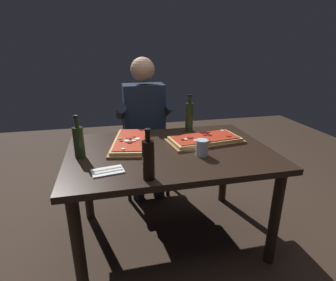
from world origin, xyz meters
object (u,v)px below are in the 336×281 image
at_px(tumbler_near_camera, 202,149).
at_px(diner_chair, 144,143).
at_px(seated_diner, 145,122).
at_px(pizza_rectangular_front, 205,140).
at_px(pizza_rectangular_left, 131,142).
at_px(dining_table, 170,162).
at_px(vinegar_bottle_green, 148,159).
at_px(oil_bottle_amber, 79,141).
at_px(wine_bottle_dark, 189,116).

height_order(tumbler_near_camera, diner_chair, diner_chair).
bearing_deg(seated_diner, pizza_rectangular_front, -60.79).
bearing_deg(tumbler_near_camera, pizza_rectangular_left, 144.40).
xyz_separation_m(dining_table, vinegar_bottle_green, (-0.21, -0.39, 0.21)).
xyz_separation_m(oil_bottle_amber, vinegar_bottle_green, (0.39, -0.40, 0.01)).
bearing_deg(vinegar_bottle_green, pizza_rectangular_front, 43.86).
distance_m(tumbler_near_camera, seated_diner, 0.92).
height_order(wine_bottle_dark, vinegar_bottle_green, wine_bottle_dark).
xyz_separation_m(dining_table, tumbler_near_camera, (0.18, -0.15, 0.14)).
relative_size(dining_table, seated_diner, 1.05).
xyz_separation_m(tumbler_near_camera, diner_chair, (-0.25, 1.00, -0.30)).
bearing_deg(oil_bottle_amber, dining_table, -0.49).
xyz_separation_m(pizza_rectangular_left, seated_diner, (0.19, 0.57, -0.02)).
height_order(pizza_rectangular_left, tumbler_near_camera, tumbler_near_camera).
distance_m(oil_bottle_amber, vinegar_bottle_green, 0.55).
distance_m(dining_table, wine_bottle_dark, 0.51).
bearing_deg(diner_chair, dining_table, -85.45).
relative_size(oil_bottle_amber, seated_diner, 0.21).
bearing_deg(wine_bottle_dark, pizza_rectangular_front, -83.33).
xyz_separation_m(dining_table, oil_bottle_amber, (-0.60, 0.01, 0.20)).
bearing_deg(vinegar_bottle_green, dining_table, 61.92).
bearing_deg(seated_diner, tumbler_near_camera, -74.13).
bearing_deg(vinegar_bottle_green, oil_bottle_amber, 134.51).
bearing_deg(seated_diner, dining_table, -84.71).
bearing_deg(tumbler_near_camera, oil_bottle_amber, 168.93).
height_order(pizza_rectangular_left, seated_diner, seated_diner).
relative_size(dining_table, tumbler_near_camera, 12.89).
xyz_separation_m(vinegar_bottle_green, diner_chair, (0.14, 1.25, -0.37)).
xyz_separation_m(wine_bottle_dark, oil_bottle_amber, (-0.86, -0.38, -0.02)).
bearing_deg(tumbler_near_camera, diner_chair, 104.05).
distance_m(pizza_rectangular_front, tumbler_near_camera, 0.26).
xyz_separation_m(pizza_rectangular_front, pizza_rectangular_left, (-0.55, 0.08, -0.00)).
bearing_deg(pizza_rectangular_front, dining_table, -162.76).
bearing_deg(wine_bottle_dark, dining_table, -123.93).
bearing_deg(pizza_rectangular_front, pizza_rectangular_left, 172.17).
height_order(wine_bottle_dark, oil_bottle_amber, wine_bottle_dark).
height_order(pizza_rectangular_front, vinegar_bottle_green, vinegar_bottle_green).
height_order(pizza_rectangular_left, vinegar_bottle_green, vinegar_bottle_green).
distance_m(pizza_rectangular_left, diner_chair, 0.76).
bearing_deg(seated_diner, wine_bottle_dark, -47.16).
relative_size(pizza_rectangular_front, pizza_rectangular_left, 0.99).
distance_m(wine_bottle_dark, tumbler_near_camera, 0.54).
relative_size(pizza_rectangular_front, wine_bottle_dark, 1.90).
relative_size(vinegar_bottle_green, tumbler_near_camera, 2.63).
bearing_deg(pizza_rectangular_front, vinegar_bottle_green, -136.14).
relative_size(pizza_rectangular_front, tumbler_near_camera, 5.39).
bearing_deg(pizza_rectangular_left, seated_diner, 71.82).
relative_size(vinegar_bottle_green, seated_diner, 0.21).
bearing_deg(pizza_rectangular_front, diner_chair, 115.24).
xyz_separation_m(wine_bottle_dark, vinegar_bottle_green, (-0.47, -0.77, -0.01)).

